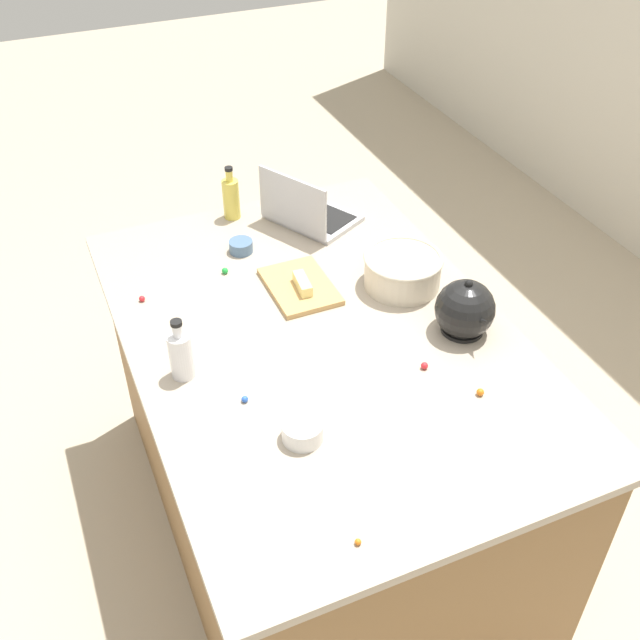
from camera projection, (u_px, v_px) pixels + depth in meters
name	position (u px, v px, depth m)	size (l,w,h in m)	color
ground_plane	(320.00, 516.00, 2.84)	(12.00, 12.00, 0.00)	#B7A88E
island_counter	(320.00, 434.00, 2.56)	(1.65, 1.12, 0.90)	olive
laptop	(307.00, 212.00, 2.73)	(0.38, 0.35, 0.22)	#B7B7BC
mixing_bowl_large	(403.00, 270.00, 2.43)	(0.26, 0.26, 0.11)	beige
bottle_oil	(231.00, 198.00, 2.75)	(0.06, 0.06, 0.20)	#DBC64C
bottle_vinegar	(181.00, 354.00, 2.08)	(0.07, 0.07, 0.19)	white
kettle	(465.00, 310.00, 2.23)	(0.21, 0.18, 0.20)	black
cutting_board	(300.00, 286.00, 2.44)	(0.28, 0.20, 0.02)	tan
butter_stick_left	(303.00, 284.00, 2.41)	(0.11, 0.04, 0.04)	#F4E58C
ramekin_small	(302.00, 431.00, 1.93)	(0.11, 0.11, 0.05)	white
ramekin_medium	(241.00, 246.00, 2.61)	(0.08, 0.08, 0.04)	slate
candy_0	(358.00, 542.00, 1.69)	(0.02, 0.02, 0.02)	orange
candy_1	(142.00, 299.00, 2.39)	(0.02, 0.02, 0.02)	red
candy_2	(480.00, 392.00, 2.06)	(0.02, 0.02, 0.02)	orange
candy_3	(225.00, 271.00, 2.51)	(0.02, 0.02, 0.02)	green
candy_4	(424.00, 366.00, 2.14)	(0.02, 0.02, 0.02)	red
candy_5	(245.00, 399.00, 2.04)	(0.02, 0.02, 0.02)	blue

